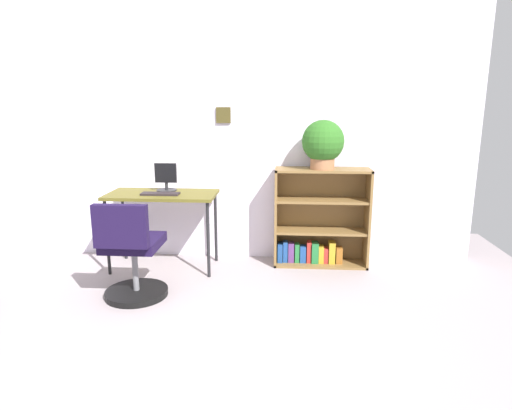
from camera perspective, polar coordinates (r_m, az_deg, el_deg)
The scene contains 8 objects.
ground_plane at distance 2.88m, azimuth -12.32°, elevation -20.47°, with size 6.24×6.24×0.00m, color #9C9093.
wall_back at distance 4.52m, azimuth -5.49°, elevation 9.20°, with size 5.20×0.12×2.56m.
desk at distance 4.29m, azimuth -12.06°, elevation 0.64°, with size 1.03×0.51×0.75m.
monitor at distance 4.36m, azimuth -11.58°, elevation 3.34°, with size 0.21×0.19×0.27m.
keyboard at distance 4.20m, azimuth -12.30°, elevation 1.43°, with size 0.35×0.12×0.02m, color black.
office_chair at distance 3.73m, azimuth -15.81°, elevation -6.52°, with size 0.52×0.55×0.84m.
bookshelf_low at distance 4.42m, azimuth 8.18°, elevation -2.19°, with size 0.92×0.30×0.97m.
potted_plant_on_shelf at distance 4.23m, azimuth 8.68°, elevation 7.95°, with size 0.40×0.40×0.46m.
Camera 1 is at (0.74, -2.30, 1.57)m, focal length 30.87 mm.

